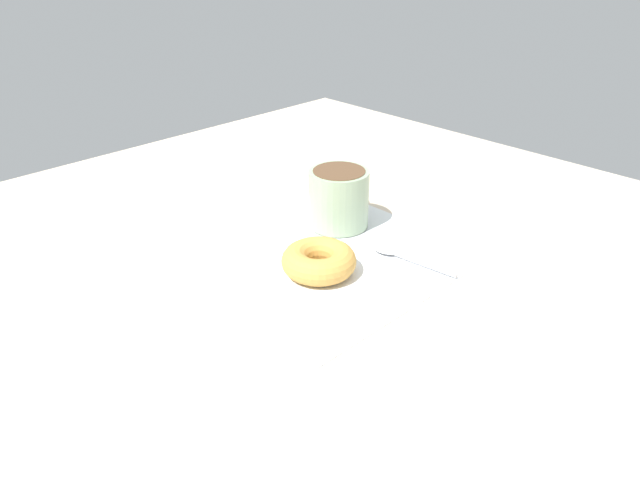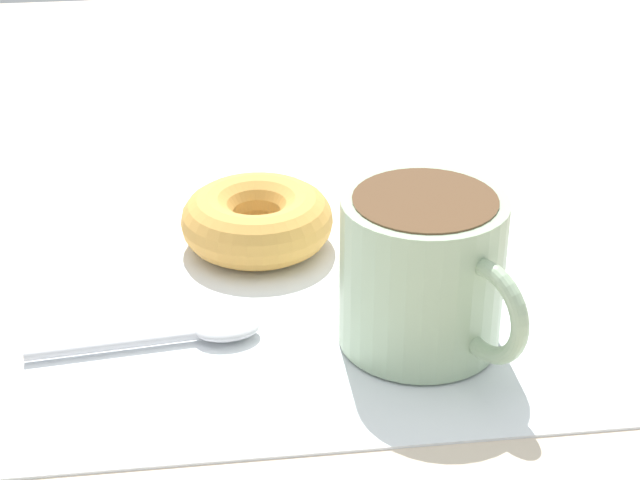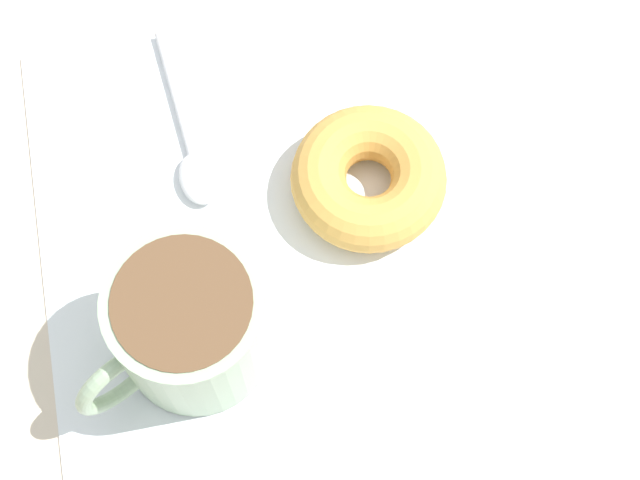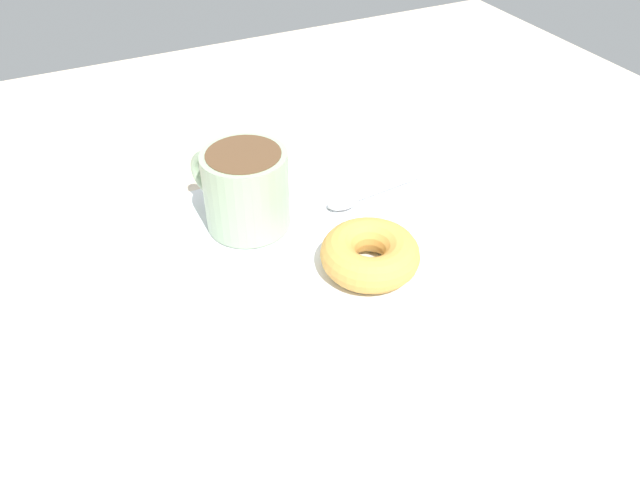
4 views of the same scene
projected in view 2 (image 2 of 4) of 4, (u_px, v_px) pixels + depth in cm
name	position (u px, v px, depth cm)	size (l,w,h in cm)	color
ground_plane	(270.00, 274.00, 66.74)	(120.00, 120.00, 2.00)	beige
napkin	(320.00, 271.00, 64.79)	(33.56, 33.56, 0.30)	white
coffee_cup	(424.00, 270.00, 55.91)	(8.68, 11.19, 8.46)	#9EB793
donut	(257.00, 220.00, 66.70)	(9.52, 9.52, 3.40)	gold
spoon	(197.00, 333.00, 57.84)	(12.69, 2.76, 0.90)	silver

